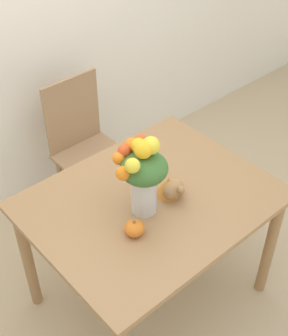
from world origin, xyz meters
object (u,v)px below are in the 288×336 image
object	(u,v)px
pumpkin	(134,228)
flower_vase	(142,173)
turkey_figurine	(171,187)
dining_chair_near_window	(87,148)

from	to	relation	value
pumpkin	flower_vase	bearing A→B (deg)	36.02
turkey_figurine	dining_chair_near_window	size ratio (longest dim) A/B	0.17
flower_vase	turkey_figurine	distance (m)	0.24
flower_vase	pumpkin	xyz separation A→B (m)	(-0.13, -0.10, -0.18)
flower_vase	dining_chair_near_window	world-z (taller)	flower_vase
pumpkin	dining_chair_near_window	distance (m)	1.11
flower_vase	dining_chair_near_window	size ratio (longest dim) A/B	0.43
pumpkin	dining_chair_near_window	bearing A→B (deg)	66.77
flower_vase	pumpkin	size ratio (longest dim) A/B	4.46
pumpkin	turkey_figurine	xyz separation A→B (m)	(0.30, 0.08, 0.01)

